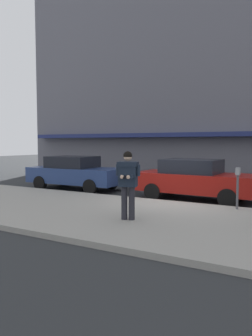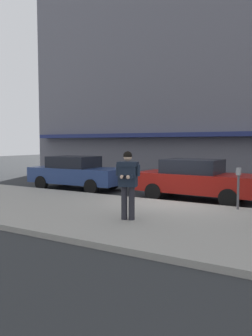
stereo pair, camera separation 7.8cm
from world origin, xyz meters
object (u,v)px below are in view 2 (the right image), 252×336
parking_meter (238,182)px  man_texting_on_phone (128,178)px  parked_sedan_near (76,172)px  parked_sedan_mid (196,179)px

parking_meter → man_texting_on_phone: bearing=-127.9°
parked_sedan_near → parked_sedan_mid: (5.70, 0.04, 0.00)m
parking_meter → parked_sedan_near: bearing=167.6°
parked_sedan_mid → man_texting_on_phone: bearing=-94.4°
parked_sedan_near → parking_meter: (7.57, -1.67, 0.18)m
parked_sedan_near → man_texting_on_phone: bearing=-40.3°
man_texting_on_phone → parking_meter: 3.63m
parked_sedan_near → parked_sedan_mid: size_ratio=1.00×
parked_sedan_near → man_texting_on_phone: man_texting_on_phone is taller
man_texting_on_phone → parking_meter: size_ratio=1.42×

